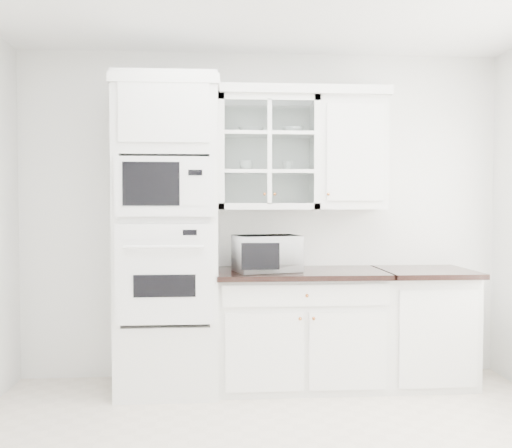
{
  "coord_description": "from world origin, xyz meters",
  "views": [
    {
      "loc": [
        -0.35,
        -2.79,
        1.43
      ],
      "look_at": [
        -0.1,
        1.05,
        1.3
      ],
      "focal_mm": 38.0,
      "sensor_mm": 36.0,
      "label": 1
    }
  ],
  "objects": [
    {
      "name": "room_shell",
      "position": [
        0.0,
        0.43,
        1.78
      ],
      "size": [
        4.0,
        3.5,
        2.7
      ],
      "color": "white",
      "rests_on": "ground"
    },
    {
      "name": "oven_column",
      "position": [
        -0.75,
        1.42,
        1.2
      ],
      "size": [
        0.76,
        0.68,
        2.4
      ],
      "color": "white",
      "rests_on": "ground"
    },
    {
      "name": "base_cabinet_run",
      "position": [
        0.28,
        1.45,
        0.46
      ],
      "size": [
        1.32,
        0.67,
        0.92
      ],
      "color": "white",
      "rests_on": "ground"
    },
    {
      "name": "extra_base_cabinet",
      "position": [
        1.28,
        1.45,
        0.46
      ],
      "size": [
        0.72,
        0.67,
        0.92
      ],
      "color": "white",
      "rests_on": "ground"
    },
    {
      "name": "upper_cabinet_glass",
      "position": [
        0.03,
        1.58,
        1.85
      ],
      "size": [
        0.8,
        0.33,
        0.9
      ],
      "color": "white",
      "rests_on": "room_shell"
    },
    {
      "name": "upper_cabinet_solid",
      "position": [
        0.71,
        1.58,
        1.85
      ],
      "size": [
        0.55,
        0.33,
        0.9
      ],
      "primitive_type": "cube",
      "color": "white",
      "rests_on": "room_shell"
    },
    {
      "name": "crown_molding",
      "position": [
        -0.07,
        1.56,
        2.33
      ],
      "size": [
        2.14,
        0.38,
        0.07
      ],
      "primitive_type": "cube",
      "color": "white",
      "rests_on": "room_shell"
    },
    {
      "name": "countertop_microwave",
      "position": [
        0.0,
        1.4,
        1.06
      ],
      "size": [
        0.57,
        0.51,
        0.28
      ],
      "primitive_type": "imported",
      "rotation": [
        0.0,
        0.0,
        3.4
      ],
      "color": "white",
      "rests_on": "base_cabinet_run"
    },
    {
      "name": "bowl_a",
      "position": [
        -0.1,
        1.58,
        2.03
      ],
      "size": [
        0.24,
        0.24,
        0.05
      ],
      "primitive_type": "imported",
      "rotation": [
        0.0,
        0.0,
        -0.21
      ],
      "color": "white",
      "rests_on": "upper_cabinet_glass"
    },
    {
      "name": "bowl_b",
      "position": [
        0.23,
        1.58,
        2.04
      ],
      "size": [
        0.19,
        0.19,
        0.05
      ],
      "primitive_type": "imported",
      "rotation": [
        0.0,
        0.0,
        0.13
      ],
      "color": "white",
      "rests_on": "upper_cabinet_glass"
    },
    {
      "name": "cup_a",
      "position": [
        -0.14,
        1.59,
        1.75
      ],
      "size": [
        0.12,
        0.12,
        0.08
      ],
      "primitive_type": "imported",
      "rotation": [
        0.0,
        0.0,
        -0.11
      ],
      "color": "white",
      "rests_on": "upper_cabinet_glass"
    },
    {
      "name": "cup_b",
      "position": [
        0.19,
        1.57,
        1.75
      ],
      "size": [
        0.11,
        0.11,
        0.08
      ],
      "primitive_type": "imported",
      "rotation": [
        0.0,
        0.0,
        -0.31
      ],
      "color": "white",
      "rests_on": "upper_cabinet_glass"
    }
  ]
}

